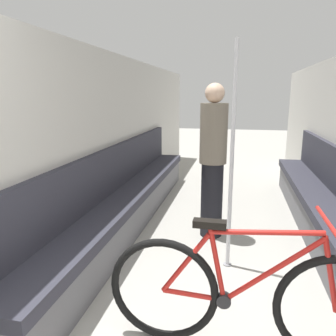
# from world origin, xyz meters

# --- Properties ---
(wall_left) EXTENTS (0.10, 9.25, 2.08)m
(wall_left) POSITION_xyz_m (-1.37, 3.03, 1.04)
(wall_left) COLOR beige
(wall_left) RESTS_ON ground
(bench_seat_row_left) EXTENTS (0.43, 4.71, 1.00)m
(bench_seat_row_left) POSITION_xyz_m (-1.13, 2.97, 0.33)
(bench_seat_row_left) COLOR #5B5B60
(bench_seat_row_left) RESTS_ON ground
(bench_seat_row_right) EXTENTS (0.43, 4.71, 1.00)m
(bench_seat_row_right) POSITION_xyz_m (1.13, 2.97, 0.33)
(bench_seat_row_right) COLOR #5B5B60
(bench_seat_row_right) RESTS_ON ground
(bicycle) EXTENTS (1.75, 0.46, 0.92)m
(bicycle) POSITION_xyz_m (0.23, 1.21, 0.38)
(bicycle) COLOR black
(bicycle) RESTS_ON ground
(grab_pole_near) EXTENTS (0.08, 0.08, 2.06)m
(grab_pole_near) POSITION_xyz_m (0.10, 2.28, 1.00)
(grab_pole_near) COLOR gray
(grab_pole_near) RESTS_ON ground
(passenger_standing) EXTENTS (0.30, 0.30, 1.72)m
(passenger_standing) POSITION_xyz_m (-0.11, 2.94, 0.89)
(passenger_standing) COLOR black
(passenger_standing) RESTS_ON ground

